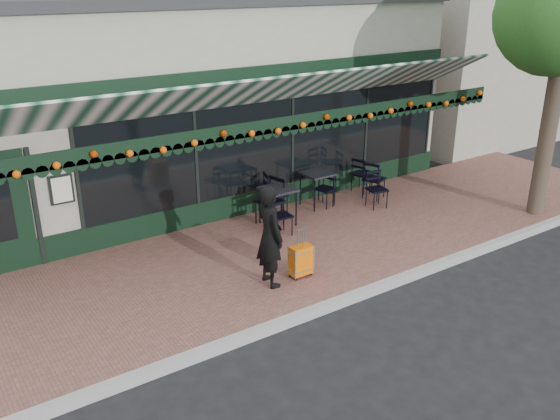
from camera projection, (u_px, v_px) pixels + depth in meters
ground at (359, 296)px, 10.09m from camera, size 80.00×80.00×0.00m
sidewalk at (291, 250)px, 11.60m from camera, size 18.00×4.00×0.15m
curb at (362, 294)px, 10.00m from camera, size 18.00×0.16×0.15m
restaurant_building at (162, 92)px, 15.28m from camera, size 12.00×9.60×4.50m
neighbor_building_right at (483, 53)px, 22.15m from camera, size 12.00×8.00×4.80m
woman at (270, 236)px, 9.86m from camera, size 0.47×0.68×1.78m
suitcase at (301, 261)px, 10.32m from camera, size 0.40×0.22×0.90m
cafe_table_a at (317, 176)px, 13.37m from camera, size 0.65×0.65×0.80m
cafe_table_b at (278, 192)px, 12.33m from camera, size 0.66×0.66×0.82m
chair_a_left at (325, 189)px, 13.48m from camera, size 0.51×0.51×0.80m
chair_a_right at (362, 174)px, 14.39m from camera, size 0.53×0.53×0.87m
chair_a_front at (377, 190)px, 13.39m from camera, size 0.49×0.49×0.84m
chair_a_extra at (374, 179)px, 13.94m from camera, size 0.60×0.60×0.92m
chair_b_left at (270, 202)px, 12.44m from camera, size 0.59×0.59×1.01m
chair_b_right at (276, 194)px, 12.92m from camera, size 0.62×0.62×0.99m
chair_b_front at (281, 216)px, 11.96m from camera, size 0.44×0.44×0.81m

